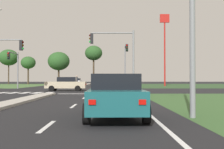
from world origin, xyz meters
name	(u,v)px	position (x,y,z in m)	size (l,w,h in m)	color
ground_plane	(64,91)	(0.00, 30.00, 0.00)	(200.00, 200.00, 0.00)	black
grass_verge_far_right	(206,85)	(25.50, 54.50, 0.00)	(35.00, 35.00, 0.01)	#2D4C28
median_island_near	(0,106)	(0.00, 11.00, 0.07)	(1.20, 22.00, 0.14)	#ADA89E
median_island_far	(84,85)	(0.00, 55.00, 0.07)	(1.20, 36.00, 0.14)	#ADA89E
lane_dash_near	(47,126)	(3.50, 5.61, 0.01)	(0.14, 2.00, 0.01)	silver
lane_dash_second	(74,106)	(3.50, 11.61, 0.01)	(0.14, 2.00, 0.01)	silver
lane_dash_third	(84,98)	(3.50, 17.61, 0.01)	(0.14, 2.00, 0.01)	silver
lane_dash_fourth	(90,93)	(3.50, 23.61, 0.01)	(0.14, 2.00, 0.01)	silver
lane_dash_fifth	(93,91)	(3.50, 29.61, 0.01)	(0.14, 2.00, 0.01)	silver
edge_line_right	(139,105)	(6.85, 12.00, 0.01)	(0.14, 24.00, 0.01)	silver
stop_bar_near	(93,94)	(3.80, 23.00, 0.01)	(6.40, 0.50, 0.01)	silver
crosswalk_bar_second	(2,93)	(-5.25, 24.80, 0.01)	(0.70, 2.80, 0.01)	silver
crosswalk_bar_third	(14,93)	(-4.10, 24.80, 0.01)	(0.70, 2.80, 0.01)	silver
crosswalk_bar_fourth	(25,93)	(-2.95, 24.80, 0.01)	(0.70, 2.80, 0.01)	silver
crosswalk_bar_fifth	(37,93)	(-1.80, 24.80, 0.01)	(0.70, 2.80, 0.01)	silver
crosswalk_bar_sixth	(49,93)	(-0.65, 24.80, 0.01)	(0.70, 2.80, 0.01)	silver
car_beige_near	(66,84)	(0.41, 29.00, 0.81)	(4.57, 1.97, 1.58)	#BCAD8E
car_white_second	(77,81)	(-2.19, 61.95, 0.78)	(2.04, 4.54, 1.53)	silver
car_silver_fourth	(112,86)	(5.53, 18.86, 0.82)	(1.98, 4.64, 1.62)	#B7B7BC
car_teal_fifth	(115,95)	(5.52, 7.39, 0.79)	(2.03, 4.56, 1.54)	#19565B
traffic_signal_far_right	(126,59)	(7.60, 35.19, 4.17)	(0.32, 4.17, 6.14)	gray
traffic_signal_far_left	(14,63)	(-7.60, 35.15, 3.51)	(0.32, 3.93, 5.12)	gray
traffic_signal_near_right	(118,50)	(6.13, 23.40, 4.05)	(4.27, 0.32, 5.94)	gray
pedestrian_at_median	(77,80)	(0.13, 41.66, 1.22)	(0.34, 0.34, 1.78)	#9E8966
fastfood_pole_sign	(165,35)	(15.95, 49.83, 9.84)	(1.80, 0.40, 13.74)	red
treeline_second	(9,58)	(-20.25, 67.81, 6.81)	(4.84, 4.84, 8.88)	#423323
treeline_third	(28,63)	(-14.84, 66.31, 5.38)	(3.62, 3.62, 6.97)	#423323
treeline_fourth	(59,61)	(-7.68, 68.69, 5.94)	(5.60, 5.60, 8.34)	#423323
treeline_fifth	(94,53)	(1.45, 66.82, 7.84)	(4.37, 4.37, 9.77)	#423323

